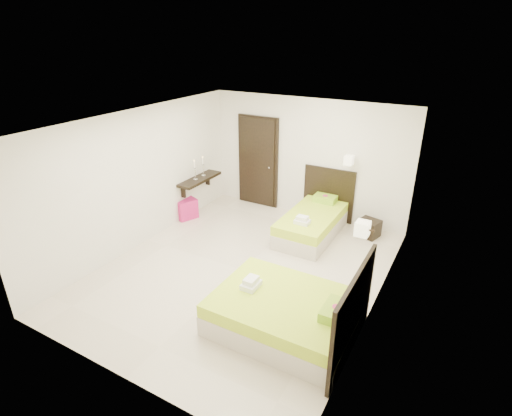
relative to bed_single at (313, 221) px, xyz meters
The scene contains 7 objects.
floor 1.99m from the bed_single, 106.38° to the right, with size 5.50×5.50×0.00m, color beige.
bed_single is the anchor object (origin of this frame).
bed_double 2.98m from the bed_single, 74.51° to the right, with size 1.94×1.65×1.60m.
nightstand 1.13m from the bed_single, 24.27° to the left, with size 0.40×0.35×0.35m, color black.
ottoman 2.88m from the bed_single, 166.92° to the right, with size 0.44×0.44×0.44m, color #AF175D.
door 2.08m from the bed_single, 155.17° to the left, with size 1.02×0.15×2.14m.
console_shelf 2.71m from the bed_single, behind, with size 0.35×1.20×0.78m.
Camera 1 is at (3.13, -5.08, 3.86)m, focal length 28.00 mm.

